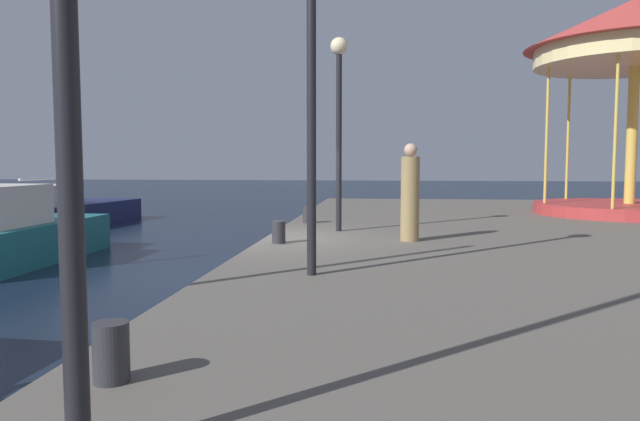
% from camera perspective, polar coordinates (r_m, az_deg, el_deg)
% --- Properties ---
extents(ground_plane, '(120.00, 120.00, 0.00)m').
position_cam_1_polar(ground_plane, '(11.76, -5.19, -6.42)').
color(ground_plane, black).
extents(sailboat_navy, '(2.83, 7.17, 6.15)m').
position_cam_1_polar(sailboat_navy, '(22.33, -23.58, -0.06)').
color(sailboat_navy, '#19214C').
rests_on(sailboat_navy, ground).
extents(motorboat_teal, '(1.99, 4.93, 1.75)m').
position_cam_1_polar(motorboat_teal, '(15.00, -27.00, -2.00)').
color(motorboat_teal, '#19606B').
rests_on(motorboat_teal, ground).
extents(carousel, '(5.79, 5.79, 5.83)m').
position_cam_1_polar(carousel, '(18.83, 27.64, 13.12)').
color(carousel, '#B23333').
rests_on(carousel, quay_dock).
extents(lamp_post_mid_promenade, '(0.36, 0.36, 4.68)m').
position_cam_1_polar(lamp_post_mid_promenade, '(7.86, -0.82, 17.19)').
color(lamp_post_mid_promenade, black).
rests_on(lamp_post_mid_promenade, quay_dock).
extents(lamp_post_far_end, '(0.36, 0.36, 3.99)m').
position_cam_1_polar(lamp_post_far_end, '(12.64, 1.81, 10.56)').
color(lamp_post_far_end, black).
rests_on(lamp_post_far_end, quay_dock).
extents(bollard_south, '(0.24, 0.24, 0.40)m').
position_cam_1_polar(bollard_south, '(10.77, -3.92, -2.05)').
color(bollard_south, '#2D2D33').
rests_on(bollard_south, quay_dock).
extents(bollard_center, '(0.24, 0.24, 0.40)m').
position_cam_1_polar(bollard_center, '(4.32, -19.13, -12.53)').
color(bollard_center, '#2D2D33').
rests_on(bollard_center, quay_dock).
extents(bollard_north, '(0.24, 0.24, 0.40)m').
position_cam_1_polar(bollard_north, '(14.26, -1.15, -0.39)').
color(bollard_north, '#2D2D33').
rests_on(bollard_north, quay_dock).
extents(person_mid_promenade, '(0.34, 0.34, 1.78)m').
position_cam_1_polar(person_mid_promenade, '(11.14, 8.50, 1.42)').
color(person_mid_promenade, '#937A4C').
rests_on(person_mid_promenade, quay_dock).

